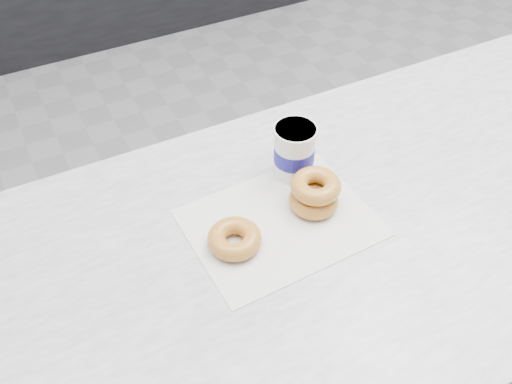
# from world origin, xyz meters

# --- Properties ---
(ground) EXTENTS (5.00, 5.00, 0.00)m
(ground) POSITION_xyz_m (0.00, 0.00, 0.00)
(ground) COLOR #959598
(ground) RESTS_ON ground
(counter) EXTENTS (3.06, 0.76, 0.90)m
(counter) POSITION_xyz_m (0.00, -0.60, 0.45)
(counter) COLOR #333335
(counter) RESTS_ON ground
(wax_paper) EXTENTS (0.35, 0.27, 0.00)m
(wax_paper) POSITION_xyz_m (-0.29, -0.55, 0.90)
(wax_paper) COLOR silver
(wax_paper) RESTS_ON counter
(donut_single) EXTENTS (0.10, 0.10, 0.03)m
(donut_single) POSITION_xyz_m (-0.39, -0.56, 0.92)
(donut_single) COLOR #C88237
(donut_single) RESTS_ON wax_paper
(donut_stack) EXTENTS (0.10, 0.10, 0.07)m
(donut_stack) POSITION_xyz_m (-0.21, -0.54, 0.94)
(donut_stack) COLOR #C88237
(donut_stack) RESTS_ON wax_paper
(coffee_cup) EXTENTS (0.10, 0.10, 0.12)m
(coffee_cup) POSITION_xyz_m (-0.20, -0.44, 0.96)
(coffee_cup) COLOR white
(coffee_cup) RESTS_ON counter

